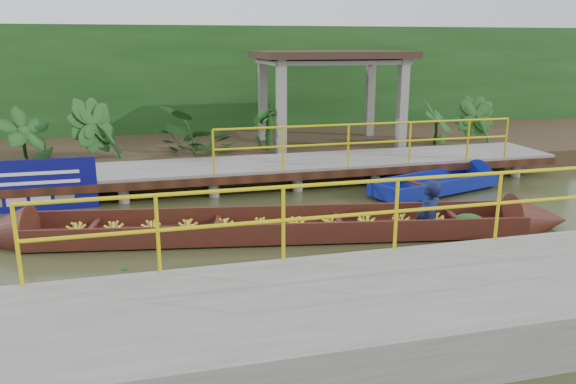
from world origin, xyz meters
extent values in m
plane|color=#32351A|center=(0.00, 0.00, 0.00)|extent=(80.00, 80.00, 0.00)
cube|color=#34281A|center=(0.00, 7.50, 0.23)|extent=(30.00, 8.00, 0.45)
cube|color=slate|center=(0.00, 3.50, 0.50)|extent=(16.00, 2.00, 0.15)
cube|color=black|center=(0.00, 2.50, 0.42)|extent=(16.00, 0.12, 0.18)
cylinder|color=yellow|center=(2.75, 2.55, 1.57)|extent=(7.50, 0.05, 0.05)
cylinder|color=yellow|center=(2.75, 2.55, 1.12)|extent=(7.50, 0.05, 0.05)
cylinder|color=yellow|center=(2.75, 2.55, 1.07)|extent=(0.05, 0.05, 1.00)
cylinder|color=slate|center=(-4.00, 2.70, 0.22)|extent=(0.24, 0.24, 0.55)
cylinder|color=slate|center=(-4.00, 4.30, 0.22)|extent=(0.24, 0.24, 0.55)
cylinder|color=slate|center=(-2.00, 2.70, 0.22)|extent=(0.24, 0.24, 0.55)
cylinder|color=slate|center=(-2.00, 4.30, 0.22)|extent=(0.24, 0.24, 0.55)
cylinder|color=slate|center=(0.00, 2.70, 0.22)|extent=(0.24, 0.24, 0.55)
cylinder|color=slate|center=(0.00, 4.30, 0.22)|extent=(0.24, 0.24, 0.55)
cylinder|color=slate|center=(2.00, 2.70, 0.22)|extent=(0.24, 0.24, 0.55)
cylinder|color=slate|center=(2.00, 4.30, 0.22)|extent=(0.24, 0.24, 0.55)
cylinder|color=slate|center=(4.00, 2.70, 0.22)|extent=(0.24, 0.24, 0.55)
cylinder|color=slate|center=(4.00, 4.30, 0.22)|extent=(0.24, 0.24, 0.55)
cylinder|color=slate|center=(6.00, 2.70, 0.22)|extent=(0.24, 0.24, 0.55)
cylinder|color=slate|center=(6.00, 4.30, 0.22)|extent=(0.24, 0.24, 0.55)
cylinder|color=slate|center=(0.00, 2.70, 0.22)|extent=(0.24, 0.24, 0.55)
cube|color=slate|center=(1.00, -4.20, 0.30)|extent=(18.00, 2.40, 0.70)
cylinder|color=yellow|center=(1.00, -3.05, 1.65)|extent=(10.00, 0.05, 0.05)
cylinder|color=yellow|center=(1.00, -3.05, 1.20)|extent=(10.00, 0.05, 0.05)
cylinder|color=yellow|center=(1.00, -3.05, 1.15)|extent=(0.05, 0.05, 1.00)
cube|color=slate|center=(1.20, 5.10, 1.60)|extent=(0.25, 0.25, 2.80)
cube|color=slate|center=(4.80, 5.10, 1.60)|extent=(0.25, 0.25, 2.80)
cube|color=slate|center=(1.20, 7.50, 1.60)|extent=(0.25, 0.25, 2.80)
cube|color=slate|center=(4.80, 7.50, 1.60)|extent=(0.25, 0.25, 2.80)
cube|color=slate|center=(3.00, 6.30, 2.90)|extent=(4.00, 2.60, 0.12)
cube|color=#322219|center=(3.00, 6.30, 3.10)|extent=(4.40, 3.00, 0.20)
cube|color=#164014|center=(0.00, 10.00, 2.00)|extent=(30.00, 0.80, 4.00)
cube|color=#3A160F|center=(-0.19, -0.31, 0.07)|extent=(8.99, 2.62, 0.07)
cube|color=#3A160F|center=(-0.10, 0.24, 0.22)|extent=(8.82, 1.59, 0.38)
cube|color=#3A160F|center=(-0.29, -0.86, 0.22)|extent=(8.82, 1.59, 0.38)
cone|color=#3A160F|center=(4.71, -1.15, 0.16)|extent=(1.28, 1.25, 1.07)
ellipsoid|color=#164014|center=(3.33, -0.92, 0.18)|extent=(0.70, 0.59, 0.29)
imported|color=#10173A|center=(2.56, -0.78, 1.01)|extent=(0.78, 0.68, 1.81)
cube|color=navy|center=(4.09, 1.74, 0.11)|extent=(3.42, 1.93, 0.11)
cube|color=navy|center=(3.94, 2.21, 0.24)|extent=(3.14, 1.06, 0.33)
cube|color=navy|center=(4.24, 1.27, 0.24)|extent=(3.14, 1.06, 0.33)
cube|color=navy|center=(2.53, 1.24, 0.24)|extent=(0.36, 0.96, 0.33)
cone|color=navy|center=(5.86, 2.31, 0.17)|extent=(0.90, 1.07, 0.92)
cube|color=black|center=(3.57, 1.57, 0.28)|extent=(0.40, 0.97, 0.05)
cube|color=#0C0C66|center=(-5.31, 2.48, 0.55)|extent=(3.61, 0.03, 1.13)
cube|color=white|center=(-5.31, 2.46, 0.82)|extent=(2.93, 0.01, 0.07)
cube|color=white|center=(-5.31, 2.46, 0.62)|extent=(2.93, 0.01, 0.07)
imported|color=#164014|center=(-5.48, 5.30, 1.06)|extent=(0.98, 0.98, 1.22)
imported|color=#164014|center=(-3.48, 5.30, 1.06)|extent=(0.98, 0.98, 1.22)
imported|color=#164014|center=(-0.98, 5.30, 1.06)|extent=(0.98, 0.98, 1.22)
imported|color=#164014|center=(1.02, 5.30, 1.06)|extent=(0.98, 0.98, 1.22)
imported|color=#164014|center=(6.02, 5.30, 1.06)|extent=(0.98, 0.98, 1.22)
imported|color=#164014|center=(7.52, 5.30, 1.06)|extent=(0.98, 0.98, 1.22)
camera|label=1|loc=(-2.50, -9.80, 3.44)|focal=35.00mm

